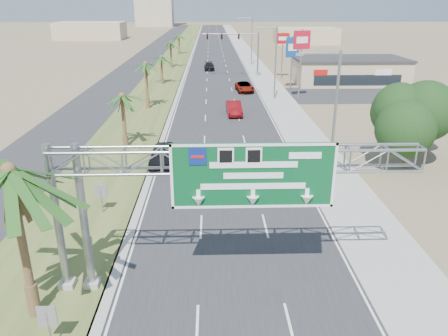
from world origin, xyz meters
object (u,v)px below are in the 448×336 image
store_building (348,71)px  pole_sign_blue (292,50)px  pole_sign_red_far (283,42)px  car_far (209,66)px  pole_sign_red_near (302,45)px  car_mid_lane (234,108)px  car_right_lane (244,87)px  palm_near (9,171)px  signal_mast (247,51)px  car_left_lane (162,155)px  sign_gantry (217,172)px

store_building → pole_sign_blue: size_ratio=2.19×
store_building → pole_sign_red_far: (-10.61, 4.79, 4.39)m
car_far → pole_sign_red_near: bearing=-68.8°
car_mid_lane → pole_sign_red_near: size_ratio=0.51×
car_right_lane → store_building: bearing=16.3°
pole_sign_blue → palm_near: bearing=-111.3°
signal_mast → car_far: bearing=124.3°
car_left_lane → car_mid_lane: 18.67m
palm_near → pole_sign_blue: size_ratio=1.02×
car_right_lane → pole_sign_red_near: pole_sign_red_near is taller
palm_near → car_mid_lane: 38.53m
palm_near → pole_sign_red_near: (20.13, 44.14, 0.72)m
signal_mast → pole_sign_red_near: 20.84m
palm_near → car_left_lane: bearing=79.1°
car_mid_lane → pole_sign_blue: bearing=56.0°
palm_near → store_building: (31.20, 58.00, -4.93)m
signal_mast → store_building: 18.08m
pole_sign_red_near → pole_sign_blue: bearing=87.8°
car_left_lane → car_right_lane: 33.22m
car_far → palm_near: bearing=-97.5°
store_building → car_far: size_ratio=3.61×
sign_gantry → car_right_lane: size_ratio=3.18×
car_left_lane → car_right_lane: car_left_lane is taller
store_building → signal_mast: bearing=160.5°
sign_gantry → signal_mast: size_ratio=1.63×
car_mid_lane → store_building: bearing=43.7°
car_right_lane → signal_mast: bearing=79.6°
car_mid_lane → car_far: 37.50m
palm_near → car_right_lane: bearing=75.6°
palm_near → car_left_lane: 20.48m
signal_mast → pole_sign_blue: pole_sign_blue is taller
signal_mast → pole_sign_blue: (6.08, -11.47, 1.30)m
palm_near → car_right_lane: size_ratio=1.59×
car_mid_lane → pole_sign_red_near: pole_sign_red_near is taller
car_left_lane → pole_sign_red_near: pole_sign_red_near is taller
palm_near → car_mid_lane: (10.70, 36.51, -6.12)m
palm_near → pole_sign_red_far: bearing=71.8°
car_left_lane → car_mid_lane: size_ratio=1.02×
sign_gantry → pole_sign_blue: 52.06m
signal_mast → pole_sign_red_far: (6.22, -1.18, 1.54)m
pole_sign_red_near → car_mid_lane: bearing=-141.0°
signal_mast → pole_sign_blue: 13.04m
car_right_lane → pole_sign_blue: size_ratio=0.64×
sign_gantry → car_far: sign_gantry is taller
car_mid_lane → car_right_lane: car_mid_lane is taller
palm_near → pole_sign_blue: 56.35m
car_far → pole_sign_red_far: (12.98, -11.09, 5.67)m
car_far → sign_gantry: bearing=-91.2°
signal_mast → car_far: 12.69m
signal_mast → store_building: (16.83, -5.97, -2.85)m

